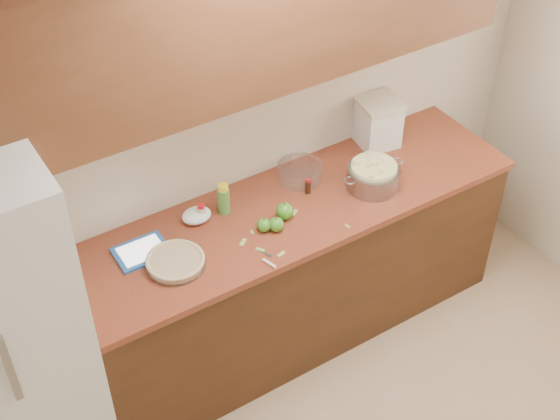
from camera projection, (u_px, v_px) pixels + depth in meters
room_shell at (502, 364)px, 2.70m from camera, size 3.60×3.60×3.60m
counter_run at (276, 277)px, 4.19m from camera, size 2.64×0.68×0.92m
upper_cabinets at (256, 11)px, 3.33m from camera, size 2.60×0.34×0.70m
pie at (175, 262)px, 3.60m from camera, size 0.28×0.28×0.05m
colander at (373, 176)px, 4.02m from camera, size 0.37×0.27×0.14m
flour_canister at (378, 122)px, 4.27m from camera, size 0.25×0.25×0.27m
tablet at (142, 252)px, 3.67m from camera, size 0.25×0.19×0.02m
paring_knife at (268, 262)px, 3.62m from camera, size 0.06×0.16×0.02m
lemon_bottle at (224, 199)px, 3.85m from camera, size 0.06×0.06×0.17m
cinnamon_shaker at (202, 213)px, 3.82m from camera, size 0.04×0.04×0.10m
vanilla_bottle at (308, 186)px, 3.99m from camera, size 0.03×0.03×0.09m
mixing_bowl at (300, 171)px, 4.08m from camera, size 0.24×0.24×0.09m
paper_towel at (197, 215)px, 3.84m from camera, size 0.17×0.15×0.06m
apple_left at (264, 225)px, 3.78m from camera, size 0.07×0.07×0.08m
apple_center at (285, 211)px, 3.84m from camera, size 0.09×0.09×0.10m
apple_front at (276, 224)px, 3.78m from camera, size 0.07×0.07×0.09m
peel_a at (281, 254)px, 3.67m from camera, size 0.05×0.03×0.00m
peel_b at (243, 242)px, 3.73m from camera, size 0.05×0.05×0.00m
peel_c at (295, 213)px, 3.90m from camera, size 0.05×0.04×0.00m
peel_d at (348, 226)px, 3.82m from camera, size 0.02×0.03×0.00m
peel_e at (260, 250)px, 3.69m from camera, size 0.04×0.05×0.00m
peel_f at (252, 232)px, 3.79m from camera, size 0.02×0.03×0.00m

